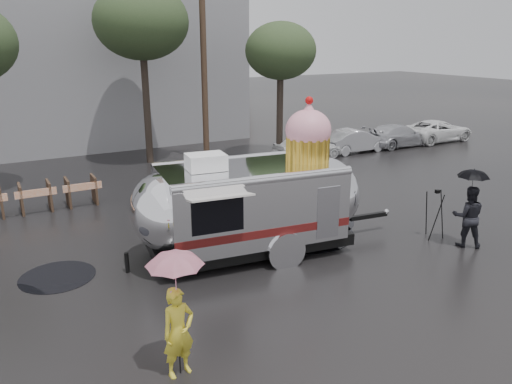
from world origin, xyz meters
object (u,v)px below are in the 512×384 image
person_left (178,332)px  person_right (468,216)px  airstream_trailer (253,200)px  tripod (435,210)px

person_left → person_right: person_right is taller
airstream_trailer → person_left: 5.44m
airstream_trailer → person_left: size_ratio=4.79×
airstream_trailer → person_right: (5.49, -2.55, -0.62)m
airstream_trailer → tripod: 5.46m
person_left → tripod: 9.09m
airstream_trailer → tripod: size_ratio=5.29×
airstream_trailer → tripod: airstream_trailer is taller
airstream_trailer → person_right: bearing=-18.1°
airstream_trailer → person_right: 6.09m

